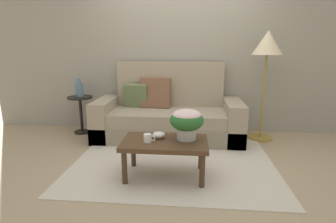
{
  "coord_description": "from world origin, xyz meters",
  "views": [
    {
      "loc": [
        0.21,
        -3.07,
        1.36
      ],
      "look_at": [
        -0.09,
        0.17,
        0.57
      ],
      "focal_mm": 28.38,
      "sensor_mm": 36.0,
      "label": 1
    }
  ],
  "objects": [
    {
      "name": "floor_lamp",
      "position": [
        1.26,
        0.9,
        1.34
      ],
      "size": [
        0.42,
        0.42,
        1.6
      ],
      "color": "olive",
      "rests_on": "ground"
    },
    {
      "name": "wall_back",
      "position": [
        0.0,
        1.33,
        1.32
      ],
      "size": [
        6.4,
        0.12,
        2.64
      ],
      "primitive_type": "cube",
      "color": "gray",
      "rests_on": "ground"
    },
    {
      "name": "coffee_table",
      "position": [
        -0.07,
        -0.45,
        0.35
      ],
      "size": [
        0.9,
        0.53,
        0.41
      ],
      "color": "#442D1B",
      "rests_on": "ground"
    },
    {
      "name": "potted_plant",
      "position": [
        0.16,
        -0.38,
        0.61
      ],
      "size": [
        0.36,
        0.36,
        0.32
      ],
      "color": "#B7B2A8",
      "rests_on": "coffee_table"
    },
    {
      "name": "area_rug",
      "position": [
        0.0,
        -0.04,
        0.01
      ],
      "size": [
        2.38,
        1.94,
        0.01
      ],
      "primitive_type": "cube",
      "color": "beige",
      "rests_on": "ground"
    },
    {
      "name": "coffee_mug",
      "position": [
        -0.23,
        -0.51,
        0.45
      ],
      "size": [
        0.12,
        0.08,
        0.09
      ],
      "color": "white",
      "rests_on": "coffee_table"
    },
    {
      "name": "ground_plane",
      "position": [
        0.0,
        0.0,
        0.0
      ],
      "size": [
        14.0,
        14.0,
        0.0
      ],
      "primitive_type": "plane",
      "color": "tan"
    },
    {
      "name": "side_table",
      "position": [
        -1.58,
        0.95,
        0.41
      ],
      "size": [
        0.39,
        0.39,
        0.6
      ],
      "color": "black",
      "rests_on": "ground"
    },
    {
      "name": "couch",
      "position": [
        -0.16,
        0.86,
        0.33
      ],
      "size": [
        2.19,
        0.88,
        1.14
      ],
      "color": "gray",
      "rests_on": "ground"
    },
    {
      "name": "snack_bowl",
      "position": [
        -0.14,
        -0.37,
        0.45
      ],
      "size": [
        0.14,
        0.14,
        0.07
      ],
      "color": "silver",
      "rests_on": "coffee_table"
    },
    {
      "name": "table_vase",
      "position": [
        -1.58,
        0.97,
        0.72
      ],
      "size": [
        0.12,
        0.12,
        0.29
      ],
      "color": "slate",
      "rests_on": "side_table"
    }
  ]
}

